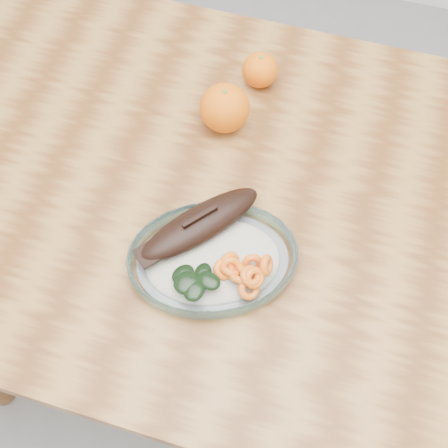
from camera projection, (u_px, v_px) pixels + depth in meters
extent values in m
plane|color=slate|center=(234.00, 332.00, 1.58)|extent=(3.00, 3.00, 0.00)
cube|color=brown|center=(241.00, 198.00, 0.94)|extent=(1.20, 0.80, 0.04)
cylinder|color=brown|center=(77.00, 117.00, 1.50)|extent=(0.06, 0.06, 0.71)
ellipsoid|color=white|center=(213.00, 261.00, 0.86)|extent=(0.56, 0.49, 0.01)
torus|color=#87C6D0|center=(213.00, 259.00, 0.85)|extent=(0.61, 0.61, 0.03)
ellipsoid|color=white|center=(213.00, 256.00, 0.84)|extent=(0.49, 0.43, 0.02)
ellipsoid|color=black|center=(200.00, 219.00, 0.84)|extent=(0.18, 0.20, 0.04)
ellipsoid|color=black|center=(200.00, 221.00, 0.85)|extent=(0.15, 0.17, 0.02)
cube|color=black|center=(148.00, 249.00, 0.82)|extent=(0.05, 0.05, 0.01)
cube|color=black|center=(200.00, 213.00, 0.83)|extent=(0.04, 0.05, 0.02)
torus|color=#DF5A10|center=(230.00, 263.00, 0.82)|extent=(0.05, 0.04, 0.04)
torus|color=#DF5A10|center=(253.00, 259.00, 0.82)|extent=(0.04, 0.04, 0.03)
torus|color=#DF5A10|center=(239.00, 276.00, 0.81)|extent=(0.04, 0.02, 0.04)
torus|color=#DF5A10|center=(231.00, 266.00, 0.81)|extent=(0.04, 0.03, 0.04)
torus|color=#DF5A10|center=(249.00, 285.00, 0.80)|extent=(0.04, 0.04, 0.03)
torus|color=#DF5A10|center=(224.00, 265.00, 0.81)|extent=(0.04, 0.04, 0.03)
torus|color=#DF5A10|center=(245.00, 267.00, 0.81)|extent=(0.04, 0.04, 0.04)
torus|color=#DF5A10|center=(229.00, 257.00, 0.82)|extent=(0.03, 0.04, 0.04)
torus|color=#DF5A10|center=(251.00, 271.00, 0.79)|extent=(0.04, 0.04, 0.03)
torus|color=#DF5A10|center=(267.00, 261.00, 0.80)|extent=(0.02, 0.04, 0.04)
torus|color=#DF5A10|center=(255.00, 273.00, 0.79)|extent=(0.04, 0.04, 0.04)
ellipsoid|color=black|center=(182.00, 270.00, 0.81)|extent=(0.04, 0.04, 0.01)
ellipsoid|color=black|center=(202.00, 269.00, 0.81)|extent=(0.03, 0.04, 0.01)
ellipsoid|color=black|center=(187.00, 278.00, 0.81)|extent=(0.04, 0.04, 0.01)
ellipsoid|color=black|center=(209.00, 276.00, 0.80)|extent=(0.04, 0.04, 0.01)
ellipsoid|color=black|center=(186.00, 278.00, 0.79)|extent=(0.05, 0.05, 0.01)
ellipsoid|color=black|center=(194.00, 286.00, 0.79)|extent=(0.03, 0.04, 0.01)
sphere|color=#EE6504|center=(225.00, 108.00, 0.95)|extent=(0.09, 0.09, 0.09)
sphere|color=#EE6504|center=(260.00, 70.00, 1.01)|extent=(0.06, 0.06, 0.06)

